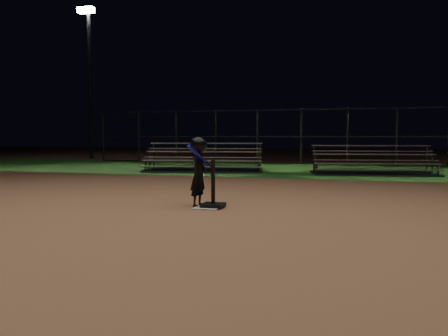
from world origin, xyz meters
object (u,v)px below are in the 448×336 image
batting_tee (213,198)px  bleacher_right (373,168)px  bleacher_left (204,165)px  child_batter (199,170)px  light_pole_left (89,70)px  home_plate (208,208)px

batting_tee → bleacher_right: size_ratio=0.20×
batting_tee → bleacher_left: bleacher_left is taller
child_batter → bleacher_right: size_ratio=0.30×
batting_tee → child_batter: size_ratio=0.65×
child_batter → light_pole_left: light_pole_left is taller
child_batter → light_pole_left: size_ratio=0.15×
child_batter → home_plate: bearing=-118.7°
child_batter → bleacher_right: bearing=-16.5°
batting_tee → bleacher_right: (2.89, 8.31, 0.02)m
batting_tee → bleacher_left: bearing=110.3°
batting_tee → light_pole_left: (-12.08, 14.88, 4.77)m
light_pole_left → batting_tee: bearing=-50.9°
bleacher_left → bleacher_right: (5.84, 0.32, -0.01)m
child_batter → bleacher_right: 8.84m
bleacher_left → child_batter: bearing=-82.2°
home_plate → light_pole_left: 19.79m
bleacher_left → light_pole_left: light_pole_left is taller
child_batter → bleacher_right: child_batter is taller
home_plate → bleacher_right: bearing=70.5°
child_batter → bleacher_left: 8.35m
home_plate → batting_tee: 0.20m
home_plate → batting_tee: batting_tee is taller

